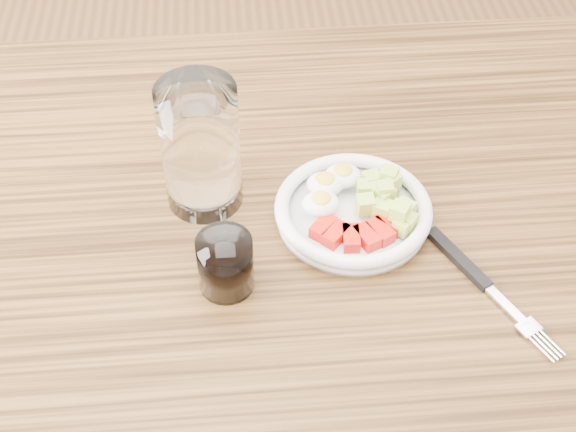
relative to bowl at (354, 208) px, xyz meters
name	(u,v)px	position (x,y,z in m)	size (l,w,h in m)	color
dining_table	(296,292)	(-0.07, -0.03, -0.12)	(1.50, 0.90, 0.77)	brown
bowl	(354,208)	(0.00, 0.00, 0.00)	(0.19, 0.19, 0.05)	white
fork	(475,275)	(0.13, -0.10, -0.01)	(0.11, 0.20, 0.01)	black
water_glass	(200,147)	(-0.18, 0.05, 0.07)	(0.09, 0.09, 0.17)	white
coffee_glass	(225,264)	(-0.16, -0.09, 0.02)	(0.06, 0.06, 0.07)	white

